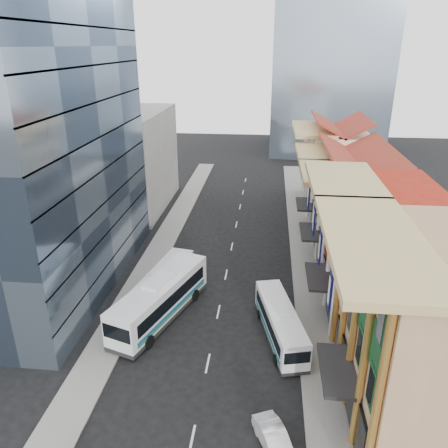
# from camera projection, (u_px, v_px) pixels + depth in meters

# --- Properties ---
(sidewalk_right) EXTENTS (3.00, 90.00, 0.15)m
(sidewalk_right) POSITION_uv_depth(u_px,v_px,m) (307.00, 278.00, 45.46)
(sidewalk_right) COLOR slate
(sidewalk_right) RESTS_ON ground
(sidewalk_left) EXTENTS (3.00, 90.00, 0.15)m
(sidewalk_left) POSITION_uv_depth(u_px,v_px,m) (148.00, 270.00, 47.11)
(sidewalk_left) COLOR slate
(sidewalk_left) RESTS_ON ground
(shophouse_tan) EXTENTS (8.00, 14.00, 12.00)m
(shophouse_tan) POSITION_uv_depth(u_px,v_px,m) (423.00, 334.00, 27.04)
(shophouse_tan) COLOR tan
(shophouse_tan) RESTS_ON ground
(shophouse_red) EXTENTS (8.00, 10.00, 12.00)m
(shophouse_red) POSITION_uv_depth(u_px,v_px,m) (380.00, 250.00, 38.07)
(shophouse_red) COLOR #9E2111
(shophouse_red) RESTS_ON ground
(shophouse_cream_near) EXTENTS (8.00, 9.00, 10.00)m
(shophouse_cream_near) POSITION_uv_depth(u_px,v_px,m) (359.00, 220.00, 47.18)
(shophouse_cream_near) COLOR white
(shophouse_cream_near) RESTS_ON ground
(shophouse_cream_mid) EXTENTS (8.00, 9.00, 10.00)m
(shophouse_cream_mid) POSITION_uv_depth(u_px,v_px,m) (346.00, 194.00, 55.45)
(shophouse_cream_mid) COLOR white
(shophouse_cream_mid) RESTS_ON ground
(shophouse_cream_far) EXTENTS (8.00, 12.00, 11.00)m
(shophouse_cream_far) POSITION_uv_depth(u_px,v_px,m) (336.00, 169.00, 64.91)
(shophouse_cream_far) COLOR white
(shophouse_cream_far) RESTS_ON ground
(office_tower) EXTENTS (12.00, 26.00, 30.00)m
(office_tower) POSITION_uv_depth(u_px,v_px,m) (36.00, 135.00, 39.47)
(office_tower) COLOR #364456
(office_tower) RESTS_ON ground
(office_block_far) EXTENTS (10.00, 18.00, 14.00)m
(office_block_far) POSITION_uv_depth(u_px,v_px,m) (131.00, 160.00, 63.57)
(office_block_far) COLOR gray
(office_block_far) RESTS_ON ground
(bus_left_near) EXTENTS (6.74, 12.65, 3.97)m
(bus_left_near) POSITION_uv_depth(u_px,v_px,m) (161.00, 298.00, 38.35)
(bus_left_near) COLOR silver
(bus_left_near) RESTS_ON ground
(bus_left_far) EXTENTS (4.41, 10.62, 3.32)m
(bus_left_far) POSITION_uv_depth(u_px,v_px,m) (163.00, 284.00, 41.22)
(bus_left_far) COLOR silver
(bus_left_far) RESTS_ON ground
(bus_right) EXTENTS (4.48, 9.89, 3.09)m
(bus_right) POSITION_uv_depth(u_px,v_px,m) (280.00, 322.00, 35.76)
(bus_right) COLOR white
(bus_right) RESTS_ON ground
(sedan_right) EXTENTS (2.97, 4.32, 1.35)m
(sedan_right) POSITION_uv_depth(u_px,v_px,m) (275.00, 440.00, 26.13)
(sedan_right) COLOR silver
(sedan_right) RESTS_ON ground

